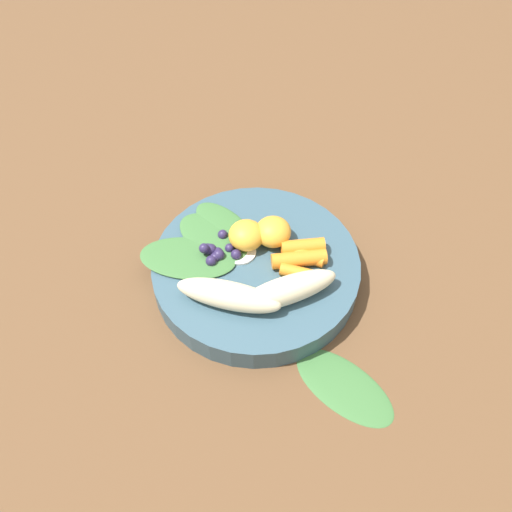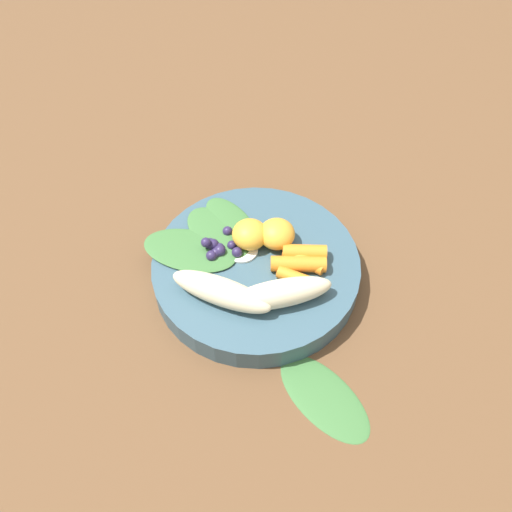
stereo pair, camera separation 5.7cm
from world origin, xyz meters
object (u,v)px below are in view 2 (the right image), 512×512
object	(u,v)px
banana_peeled_right	(221,292)
kale_leaf_stray	(324,396)
banana_peeled_left	(280,294)
orange_segment_near	(250,234)
bowl	(256,269)

from	to	relation	value
banana_peeled_right	kale_leaf_stray	xyz separation A→B (m)	(0.06, 0.14, -0.04)
banana_peeled_left	orange_segment_near	xyz separation A→B (m)	(-0.07, -0.06, 0.00)
kale_leaf_stray	bowl	bearing A→B (deg)	164.49
bowl	banana_peeled_left	world-z (taller)	banana_peeled_left
bowl	banana_peeled_left	bearing A→B (deg)	45.52
bowl	kale_leaf_stray	bearing A→B (deg)	45.48
banana_peeled_left	banana_peeled_right	size ratio (longest dim) A/B	1.00
banana_peeled_left	banana_peeled_right	xyz separation A→B (m)	(0.02, -0.06, 0.00)
banana_peeled_right	kale_leaf_stray	size ratio (longest dim) A/B	0.99
banana_peeled_left	kale_leaf_stray	xyz separation A→B (m)	(0.08, 0.08, -0.04)
bowl	banana_peeled_left	xyz separation A→B (m)	(0.04, 0.04, 0.03)
bowl	banana_peeled_right	world-z (taller)	banana_peeled_right
banana_peeled_left	banana_peeled_right	distance (m)	0.06
banana_peeled_right	kale_leaf_stray	bearing A→B (deg)	-20.23
banana_peeled_left	kale_leaf_stray	bearing A→B (deg)	-78.55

